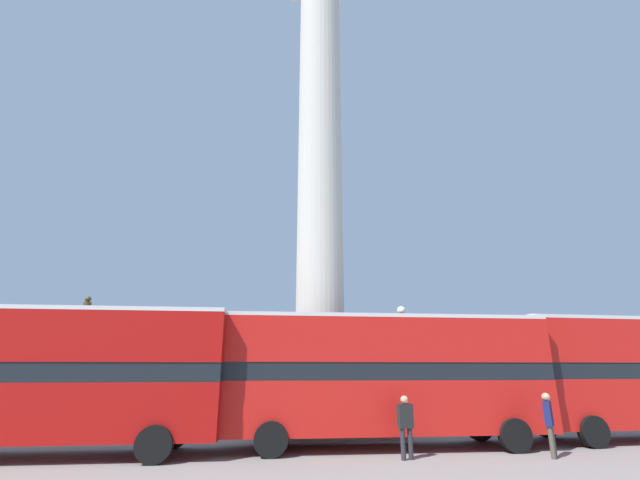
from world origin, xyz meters
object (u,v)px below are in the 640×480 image
(equestrian_statue, at_px, (74,390))
(pedestrian_by_plinth, at_px, (549,420))
(pedestrian_near_lamp, at_px, (406,423))
(bus_b, at_px, (42,373))
(street_lamp, at_px, (404,366))
(monument_column, at_px, (320,209))
(bus_c, at_px, (384,373))

(equestrian_statue, xyz_separation_m, pedestrian_by_plinth, (16.00, -9.59, -0.58))
(pedestrian_near_lamp, bearing_deg, bus_b, 158.93)
(bus_b, height_order, street_lamp, street_lamp)
(monument_column, distance_m, street_lamp, 8.15)
(street_lamp, bearing_deg, pedestrian_by_plinth, -67.62)
(equestrian_statue, bearing_deg, pedestrian_by_plinth, -3.70)
(pedestrian_near_lamp, bearing_deg, pedestrian_by_plinth, -16.73)
(bus_b, xyz_separation_m, bus_c, (10.75, -0.46, -0.01))
(bus_c, distance_m, street_lamp, 3.50)
(bus_b, bearing_deg, bus_c, 2.77)
(bus_c, xyz_separation_m, equestrian_statue, (-11.84, 7.07, -0.74))
(monument_column, height_order, pedestrian_by_plinth, monument_column)
(bus_c, height_order, pedestrian_near_lamp, bus_c)
(pedestrian_by_plinth, bearing_deg, pedestrian_near_lamp, 126.81)
(bus_c, xyz_separation_m, pedestrian_by_plinth, (4.16, -2.52, -1.32))
(street_lamp, relative_size, pedestrian_by_plinth, 2.85)
(equestrian_statue, bearing_deg, bus_b, -53.41)
(bus_b, height_order, equestrian_statue, equestrian_statue)
(street_lamp, relative_size, pedestrian_near_lamp, 2.96)
(monument_column, xyz_separation_m, pedestrian_near_lamp, (1.25, -6.38, -8.95))
(equestrian_statue, height_order, pedestrian_near_lamp, equestrian_statue)
(bus_b, height_order, bus_c, bus_b)
(bus_c, relative_size, street_lamp, 2.15)
(monument_column, height_order, bus_c, monument_column)
(bus_c, xyz_separation_m, pedestrian_near_lamp, (-0.08, -1.91, -1.37))
(monument_column, relative_size, pedestrian_near_lamp, 15.06)
(bus_c, relative_size, pedestrian_near_lamp, 6.37)
(bus_b, height_order, pedestrian_near_lamp, bus_b)
(equestrian_statue, distance_m, street_lamp, 14.42)
(equestrian_statue, xyz_separation_m, street_lamp, (13.77, -4.16, 1.01))
(pedestrian_near_lamp, bearing_deg, bus_c, 79.03)
(monument_column, distance_m, equestrian_statue, 13.66)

